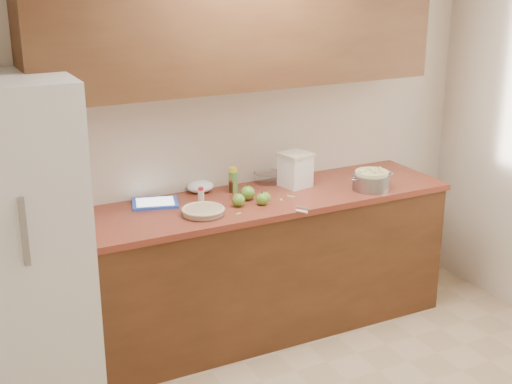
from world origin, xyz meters
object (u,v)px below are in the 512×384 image
pie (203,211)px  flour_canister (295,169)px  colander (371,181)px  tablet (155,203)px

pie → flour_canister: size_ratio=1.17×
pie → colander: colander is taller
colander → tablet: (-1.36, 0.36, -0.05)m
tablet → pie: bearing=-41.2°
flour_canister → tablet: size_ratio=0.70×
flour_canister → tablet: (-0.95, 0.07, -0.11)m
pie → colander: (1.16, -0.06, 0.04)m
colander → tablet: 1.40m
pie → tablet: size_ratio=0.81×
colander → flour_canister: (-0.41, 0.29, 0.06)m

